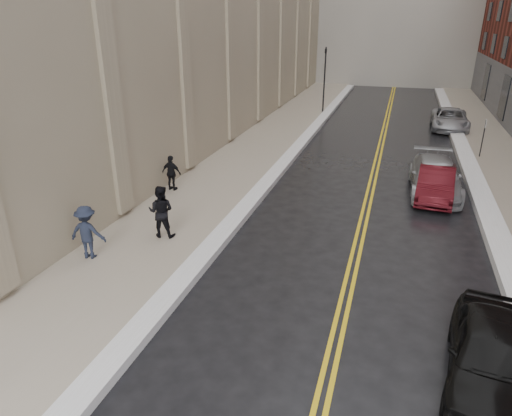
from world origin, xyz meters
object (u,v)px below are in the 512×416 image
Objects in this scene: car_maroon at (436,183)px; pedestrian_b at (87,232)px; pedestrian_c at (172,173)px; car_black at (490,354)px; pedestrian_a at (161,211)px; car_silver_near at (435,176)px; car_silver_far at (450,119)px.

pedestrian_b is (-10.86, -9.24, 0.34)m from car_maroon.
pedestrian_b reaches higher than car_maroon.
pedestrian_b is at bearing 97.91° from pedestrian_c.
car_black is 2.24× the size of pedestrian_a.
car_silver_near reaches higher than car_maroon.
car_silver_far is (1.02, 25.58, 0.00)m from car_black.
car_silver_near is (-0.58, 11.97, 0.04)m from car_black.
car_silver_near is 2.77× the size of pedestrian_a.
pedestrian_a reaches higher than pedestrian_c.
car_maroon is 0.77m from car_silver_near.
car_silver_far is (1.60, 14.38, 0.03)m from car_maroon.
pedestrian_a is 1.06× the size of pedestrian_b.
car_maroon is 11.79m from pedestrian_a.
car_black is 14.44m from pedestrian_c.
pedestrian_c is (-11.18, -2.83, 0.25)m from car_maroon.
car_black is 2.65× the size of pedestrian_c.
pedestrian_a is 4.69m from pedestrian_c.
car_maroon is 11.54m from pedestrian_c.
pedestrian_b is at bearing 44.95° from pedestrian_a.
car_silver_far is 3.26× the size of pedestrian_c.
car_silver_far is at bearing 81.68° from car_silver_near.
car_black is 1.00× the size of car_maroon.
car_silver_near is (0.00, 0.76, 0.06)m from car_maroon.
car_maroon is 14.47m from car_silver_far.
pedestrian_a is at bearing -141.44° from car_silver_near.
pedestrian_c is (-0.32, 6.42, -0.09)m from pedestrian_b.
car_silver_near is at bearing 100.23° from car_black.
car_maroon is 0.81× the size of car_silver_far.
pedestrian_b is at bearing 177.74° from car_black.
pedestrian_a reaches higher than car_silver_far.
car_silver_far reaches higher than car_black.
pedestrian_b reaches higher than car_silver_near.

